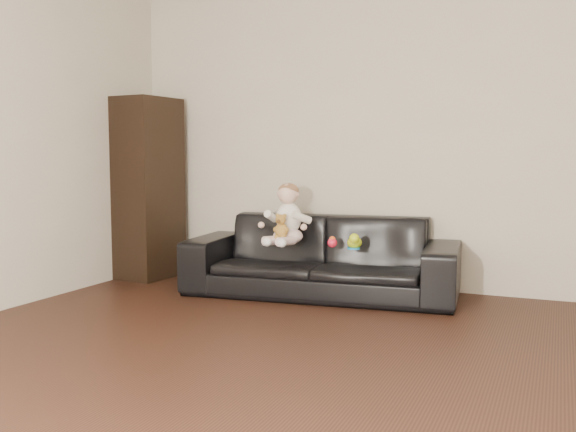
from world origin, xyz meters
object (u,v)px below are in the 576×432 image
at_px(teddy_bear, 281,227).
at_px(toy_green, 355,243).
at_px(toy_rattle, 332,243).
at_px(sofa, 321,256).
at_px(baby, 287,217).
at_px(toy_blue_disc, 354,248).
at_px(cabinet, 149,188).

xyz_separation_m(teddy_bear, toy_green, (0.54, 0.12, -0.11)).
bearing_deg(toy_rattle, teddy_bear, -163.89).
distance_m(sofa, teddy_bear, 0.43).
relative_size(baby, toy_rattle, 6.47).
height_order(sofa, toy_rattle, sofa).
height_order(teddy_bear, toy_rattle, teddy_bear).
distance_m(baby, toy_green, 0.58).
relative_size(teddy_bear, toy_rattle, 2.57).
distance_m(sofa, toy_blue_disc, 0.37).
distance_m(toy_green, toy_blue_disc, 0.05).
bearing_deg(cabinet, toy_blue_disc, -2.30).
relative_size(teddy_bear, toy_blue_disc, 2.04).
bearing_deg(sofa, toy_rattle, -52.19).
distance_m(cabinet, teddy_bear, 1.51).
distance_m(cabinet, toy_green, 2.04).
distance_m(sofa, toy_rattle, 0.25).
xyz_separation_m(sofa, toy_green, (0.31, -0.14, 0.14)).
bearing_deg(cabinet, teddy_bear, -8.60).
distance_m(sofa, toy_green, 0.37).
xyz_separation_m(cabinet, toy_green, (1.99, -0.24, -0.35)).
xyz_separation_m(toy_green, toy_rattle, (-0.17, -0.01, -0.01)).
relative_size(sofa, toy_blue_disc, 22.64).
xyz_separation_m(cabinet, toy_rattle, (1.82, -0.25, -0.36)).
bearing_deg(toy_green, toy_blue_disc, -87.33).
xyz_separation_m(sofa, teddy_bear, (-0.23, -0.26, 0.25)).
bearing_deg(teddy_bear, toy_green, 16.74).
height_order(teddy_bear, toy_green, teddy_bear).
bearing_deg(toy_green, sofa, 156.47).
bearing_deg(sofa, baby, -160.45).
bearing_deg(baby, toy_rattle, 12.86).
distance_m(teddy_bear, toy_rattle, 0.41).
height_order(sofa, toy_blue_disc, sofa).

